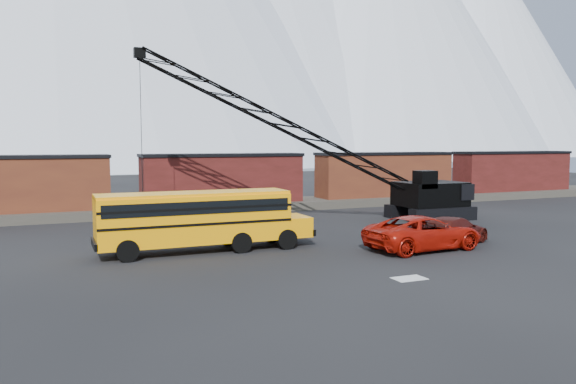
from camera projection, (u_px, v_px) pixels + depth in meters
The scene contains 11 objects.
ground at pixel (352, 261), 27.38m from camera, with size 160.00×160.00×0.00m, color black.
gravel_berm at pixel (223, 207), 47.51m from camera, with size 120.00×5.00×0.70m, color #4C473E.
boxcar_west_near at pixel (12, 184), 41.05m from camera, with size 13.70×3.10×4.17m.
boxcar_mid at pixel (223, 179), 47.30m from camera, with size 13.70×3.10×4.17m.
boxcar_east_near at pixel (385, 174), 53.55m from camera, with size 13.70×3.10×4.17m.
boxcar_east_far at pixel (512, 171), 59.80m from camera, with size 13.70×3.10×4.17m.
snow_patch at pixel (409, 278), 23.91m from camera, with size 1.40×0.90×0.02m, color silver.
school_bus at pixel (201, 218), 29.67m from camera, with size 11.65×2.65×3.19m.
red_pickup at pixel (424, 233), 30.39m from camera, with size 3.06×6.65×1.85m, color #AB1308.
maroon_suv at pixel (453, 231), 31.84m from camera, with size 2.25×5.54×1.61m, color #42100B.
crawler_crane at pixel (305, 136), 38.84m from camera, with size 24.53×4.20×11.80m.
Camera 1 is at (-13.48, -23.58, 5.79)m, focal length 35.00 mm.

